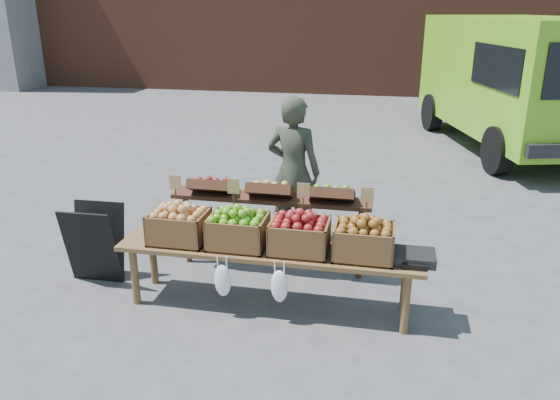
% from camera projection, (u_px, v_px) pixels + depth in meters
% --- Properties ---
extents(ground, '(80.00, 80.00, 0.00)m').
position_uv_depth(ground, '(187.00, 319.00, 4.77)').
color(ground, '#47474A').
extents(delivery_van, '(3.73, 5.79, 2.40)m').
position_uv_depth(delivery_van, '(521.00, 85.00, 10.11)').
color(delivery_van, '#61B21B').
rests_on(delivery_van, ground).
extents(vendor, '(0.68, 0.51, 1.69)m').
position_uv_depth(vendor, '(293.00, 172.00, 6.06)').
color(vendor, '#313628').
rests_on(vendor, ground).
extents(chalkboard_sign, '(0.53, 0.30, 0.79)m').
position_uv_depth(chalkboard_sign, '(95.00, 243.00, 5.33)').
color(chalkboard_sign, black).
rests_on(chalkboard_sign, ground).
extents(back_table, '(2.10, 0.44, 1.04)m').
position_uv_depth(back_table, '(271.00, 223.00, 5.50)').
color(back_table, '#3E2215').
rests_on(back_table, ground).
extents(display_bench, '(2.70, 0.56, 0.57)m').
position_uv_depth(display_bench, '(269.00, 278.00, 4.89)').
color(display_bench, brown).
rests_on(display_bench, ground).
extents(crate_golden_apples, '(0.50, 0.40, 0.28)m').
position_uv_depth(crate_golden_apples, '(179.00, 227.00, 4.90)').
color(crate_golden_apples, '#AA8939').
rests_on(crate_golden_apples, display_bench).
extents(crate_russet_pears, '(0.50, 0.40, 0.28)m').
position_uv_depth(crate_russet_pears, '(238.00, 232.00, 4.80)').
color(crate_russet_pears, '#469013').
rests_on(crate_russet_pears, display_bench).
extents(crate_red_apples, '(0.50, 0.40, 0.28)m').
position_uv_depth(crate_red_apples, '(300.00, 237.00, 4.70)').
color(crate_red_apples, maroon).
rests_on(crate_red_apples, display_bench).
extents(crate_green_apples, '(0.50, 0.40, 0.28)m').
position_uv_depth(crate_green_apples, '(364.00, 242.00, 4.59)').
color(crate_green_apples, brown).
rests_on(crate_green_apples, display_bench).
extents(weighing_scale, '(0.34, 0.30, 0.08)m').
position_uv_depth(weighing_scale, '(415.00, 257.00, 4.54)').
color(weighing_scale, black).
rests_on(weighing_scale, display_bench).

